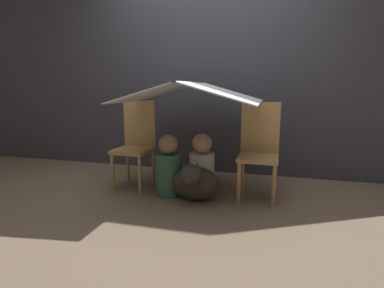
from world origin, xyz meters
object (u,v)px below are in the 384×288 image
person_front (169,168)px  dog (195,182)px  chair_right (259,148)px  chair_left (136,141)px  person_second (202,168)px

person_front → dog: size_ratio=1.33×
chair_right → person_front: 0.91m
chair_left → person_second: (0.75, -0.12, -0.21)m
chair_left → person_front: size_ratio=1.51×
person_front → chair_right: bearing=12.0°
chair_right → person_front: size_ratio=1.51×
person_front → person_second: person_second is taller
chair_right → dog: 0.70m
person_front → dog: 0.33m
chair_right → person_front: (-0.86, -0.18, -0.22)m
chair_left → person_second: size_ratio=1.48×
person_second → person_front: bearing=-168.1°
dog → person_second: bearing=82.0°
chair_right → person_front: chair_right is taller
chair_left → dog: chair_left is taller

